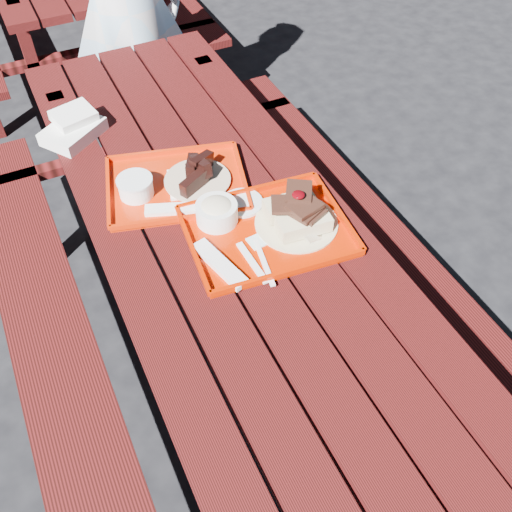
{
  "coord_description": "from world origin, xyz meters",
  "views": [
    {
      "loc": [
        -0.44,
        -1.05,
        1.94
      ],
      "look_at": [
        0.0,
        -0.15,
        0.82
      ],
      "focal_mm": 40.0,
      "sensor_mm": 36.0,
      "label": 1
    }
  ],
  "objects_px": {
    "near_tray": "(264,221)",
    "person": "(124,4)",
    "picnic_table_near": "(235,279)",
    "far_tray": "(174,184)"
  },
  "relations": [
    {
      "from": "near_tray",
      "to": "person",
      "type": "distance_m",
      "value": 1.47
    },
    {
      "from": "person",
      "to": "near_tray",
      "type": "bearing_deg",
      "value": 95.07
    },
    {
      "from": "near_tray",
      "to": "person",
      "type": "height_order",
      "value": "person"
    },
    {
      "from": "near_tray",
      "to": "person",
      "type": "xyz_separation_m",
      "value": [
        0.03,
        1.47,
        0.02
      ]
    },
    {
      "from": "near_tray",
      "to": "picnic_table_near",
      "type": "bearing_deg",
      "value": 174.63
    },
    {
      "from": "picnic_table_near",
      "to": "near_tray",
      "type": "height_order",
      "value": "near_tray"
    },
    {
      "from": "far_tray",
      "to": "person",
      "type": "xyz_separation_m",
      "value": [
        0.21,
        1.19,
        0.04
      ]
    },
    {
      "from": "near_tray",
      "to": "far_tray",
      "type": "xyz_separation_m",
      "value": [
        -0.17,
        0.28,
        -0.01
      ]
    },
    {
      "from": "picnic_table_near",
      "to": "far_tray",
      "type": "relative_size",
      "value": 4.83
    },
    {
      "from": "near_tray",
      "to": "person",
      "type": "relative_size",
      "value": 0.3
    }
  ]
}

